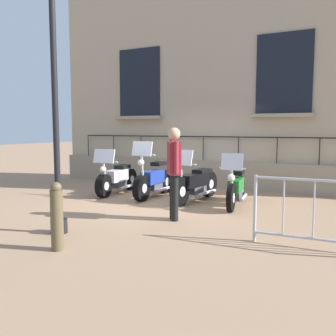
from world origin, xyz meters
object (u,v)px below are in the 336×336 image
(motorcycle_white, at_px, (117,179))
(motorcycle_black, at_px, (195,183))
(lamppost, at_px, (53,31))
(bollard, at_px, (57,216))
(motorcycle_blue, at_px, (153,181))
(crowd_barrier, at_px, (330,212))
(motorcycle_green, at_px, (236,188))
(pedestrian_standing, at_px, (174,168))

(motorcycle_white, bearing_deg, motorcycle_black, 89.27)
(lamppost, height_order, bollard, lamppost)
(motorcycle_blue, relative_size, crowd_barrier, 0.87)
(motorcycle_white, distance_m, bollard, 4.72)
(motorcycle_black, xyz_separation_m, crowd_barrier, (2.54, 3.14, 0.13))
(motorcycle_green, height_order, bollard, motorcycle_green)
(motorcycle_green, distance_m, bollard, 4.41)
(motorcycle_blue, distance_m, pedestrian_standing, 2.51)
(motorcycle_black, xyz_separation_m, bollard, (4.28, -0.39, 0.07))
(motorcycle_white, height_order, motorcycle_black, motorcycle_black)
(motorcycle_white, bearing_deg, crowd_barrier, 64.66)
(motorcycle_blue, bearing_deg, motorcycle_white, -90.89)
(motorcycle_white, xyz_separation_m, motorcycle_black, (0.03, 2.30, 0.03))
(motorcycle_white, xyz_separation_m, motorcycle_green, (0.15, 3.36, 0.01))
(motorcycle_black, bearing_deg, bollard, -5.16)
(motorcycle_blue, bearing_deg, pedestrian_standing, 38.25)
(motorcycle_black, distance_m, crowd_barrier, 4.04)
(motorcycle_white, distance_m, motorcycle_black, 2.30)
(lamppost, bearing_deg, motorcycle_green, 149.40)
(motorcycle_white, relative_size, bollard, 2.00)
(crowd_barrier, height_order, pedestrian_standing, pedestrian_standing)
(motorcycle_blue, bearing_deg, lamppost, 2.63)
(motorcycle_black, relative_size, bollard, 2.05)
(motorcycle_blue, relative_size, bollard, 1.90)
(motorcycle_green, distance_m, crowd_barrier, 3.20)
(motorcycle_green, xyz_separation_m, bollard, (4.16, -1.45, 0.10))
(motorcycle_white, bearing_deg, pedestrian_standing, 53.84)
(motorcycle_black, xyz_separation_m, pedestrian_standing, (1.91, 0.35, 0.59))
(crowd_barrier, relative_size, pedestrian_standing, 1.22)
(motorcycle_blue, relative_size, pedestrian_standing, 1.07)
(pedestrian_standing, bearing_deg, lamppost, -38.48)
(motorcycle_black, height_order, bollard, motorcycle_black)
(motorcycle_black, bearing_deg, motorcycle_green, 83.62)
(motorcycle_white, height_order, motorcycle_green, motorcycle_green)
(lamppost, bearing_deg, motorcycle_white, -160.25)
(bollard, bearing_deg, motorcycle_green, 160.84)
(lamppost, xyz_separation_m, pedestrian_standing, (-1.69, 1.35, -2.31))
(crowd_barrier, bearing_deg, motorcycle_blue, -120.73)
(lamppost, distance_m, bollard, 2.96)
(motorcycle_blue, bearing_deg, crowd_barrier, 59.27)
(motorcycle_green, bearing_deg, lamppost, -30.60)
(motorcycle_green, bearing_deg, bollard, -19.16)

